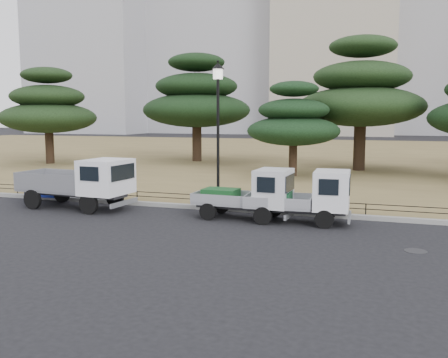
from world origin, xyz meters
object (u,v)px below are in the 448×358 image
(truck_large, at_px, (81,181))
(truck_kei_rear, at_px, (306,197))
(street_lamp, at_px, (218,110))
(truck_kei_front, at_px, (250,194))
(tarp_pile, at_px, (50,185))

(truck_large, distance_m, truck_kei_rear, 8.72)
(street_lamp, bearing_deg, truck_kei_rear, -22.39)
(truck_large, relative_size, truck_kei_rear, 1.32)
(truck_kei_front, xyz_separation_m, street_lamp, (-1.72, 1.51, 2.93))
(truck_kei_front, bearing_deg, tarp_pile, 173.68)
(truck_kei_rear, distance_m, tarp_pile, 11.48)
(street_lamp, xyz_separation_m, tarp_pile, (-7.74, -0.11, -3.22))
(truck_large, distance_m, tarp_pile, 3.13)
(truck_large, bearing_deg, street_lamp, 22.08)
(truck_kei_front, distance_m, tarp_pile, 9.57)
(truck_large, bearing_deg, truck_kei_rear, 4.94)
(truck_large, height_order, street_lamp, street_lamp)
(street_lamp, bearing_deg, truck_large, -161.81)
(truck_kei_front, height_order, truck_kei_rear, truck_kei_rear)
(truck_kei_front, relative_size, truck_kei_rear, 0.98)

